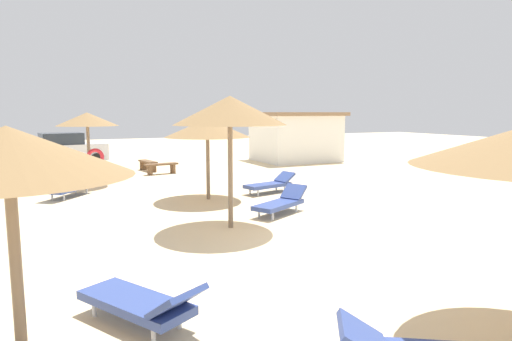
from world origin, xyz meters
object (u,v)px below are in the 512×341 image
object	(u,v)px
lounger_3	(67,188)
lounger_5	(281,202)
parasol_4	(207,128)
lounger_0	(142,302)
bench_0	(148,164)
beach_cabana	(295,136)
parasol_5	(230,111)
bench_2	(28,173)
bench_1	(161,167)
parasol_0	(7,153)
parked_car	(65,150)
parasol_3	(87,121)
lounger_4	(271,184)

from	to	relation	value
lounger_3	lounger_5	size ratio (longest dim) A/B	0.96
parasol_4	lounger_0	distance (m)	8.76
bench_0	beach_cabana	size ratio (longest dim) A/B	0.33
parasol_4	parasol_5	distance (m)	3.71
bench_2	lounger_3	bearing A→B (deg)	-73.56
lounger_3	lounger_5	distance (m)	7.32
lounger_0	bench_1	xyz separation A→B (m)	(3.62, 14.15, 0.03)
parasol_5	lounger_3	size ratio (longest dim) A/B	1.69
lounger_5	bench_2	distance (m)	11.50
lounger_0	parasol_5	bearing A→B (deg)	54.55
parasol_4	bench_2	distance (m)	8.77
parasol_0	parasol_4	size ratio (longest dim) A/B	0.98
bench_1	parked_car	size ratio (longest dim) A/B	0.37
lounger_3	beach_cabana	world-z (taller)	beach_cabana
parasol_3	bench_1	bearing A→B (deg)	30.07
parasol_5	lounger_5	xyz separation A→B (m)	(1.81, 0.76, -2.51)
bench_2	parked_car	xyz separation A→B (m)	(1.61, 5.31, 0.48)
lounger_3	bench_1	world-z (taller)	lounger_3
parasol_4	lounger_5	xyz separation A→B (m)	(1.13, -2.84, -1.97)
parasol_4	parasol_5	size ratio (longest dim) A/B	0.86
parasol_3	lounger_5	bearing A→B (deg)	-59.68
parasol_5	bench_2	distance (m)	11.54
parasol_0	parasol_5	bearing A→B (deg)	47.55
parasol_0	parasol_3	xyz separation A→B (m)	(1.79, 12.88, 0.09)
parasol_4	bench_2	bearing A→B (deg)	129.27
parasol_0	parasol_5	distance (m)	6.40
parasol_5	lounger_5	size ratio (longest dim) A/B	1.62
bench_0	bench_1	size ratio (longest dim) A/B	1.00
parasol_5	lounger_0	distance (m)	5.65
parasol_4	beach_cabana	size ratio (longest dim) A/B	0.59
lounger_4	parasol_3	bearing A→B (deg)	141.38
parasol_3	parasol_4	size ratio (longest dim) A/B	1.02
parasol_0	lounger_0	xyz separation A→B (m)	(1.37, 0.59, -2.08)
parasol_4	bench_0	world-z (taller)	parasol_4
parked_car	lounger_4	bearing A→B (deg)	-62.51
parked_car	lounger_0	bearing A→B (deg)	-89.47
parasol_4	parked_car	world-z (taller)	parasol_4
lounger_5	lounger_0	bearing A→B (deg)	-134.19
lounger_0	beach_cabana	distance (m)	20.29
parasol_0	lounger_0	size ratio (longest dim) A/B	1.35
bench_0	beach_cabana	world-z (taller)	beach_cabana
lounger_5	bench_0	bearing A→B (deg)	97.80
bench_0	bench_2	world-z (taller)	same
parasol_3	bench_1	world-z (taller)	parasol_3
lounger_0	bench_1	size ratio (longest dim) A/B	1.28
parasol_4	lounger_0	xyz separation A→B (m)	(-3.62, -7.73, -1.97)
parasol_4	parked_car	distance (m)	12.61
parasol_4	lounger_4	world-z (taller)	parasol_4
parked_car	bench_0	bearing A→B (deg)	-49.98
parasol_0	lounger_4	bearing A→B (deg)	49.06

